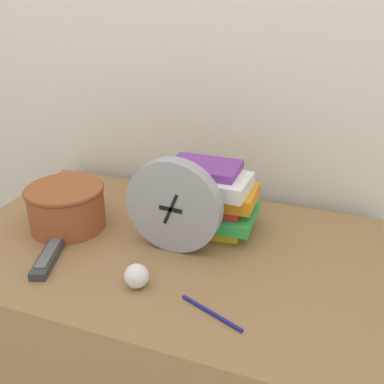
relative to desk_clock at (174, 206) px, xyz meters
name	(u,v)px	position (x,y,z in m)	size (l,w,h in m)	color
wall_back	(215,28)	(-0.04, 0.41, 0.37)	(6.00, 0.04, 2.40)	silver
desk	(166,348)	(-0.04, 0.01, -0.48)	(1.07, 0.68, 0.71)	olive
desk_clock	(174,206)	(0.00, 0.00, 0.00)	(0.24, 0.04, 0.24)	#99999E
book_stack	(209,199)	(0.05, 0.13, -0.03)	(0.26, 0.18, 0.19)	yellow
basket	(66,205)	(-0.32, 0.00, -0.06)	(0.21, 0.21, 0.12)	#994C28
tv_remote	(50,255)	(-0.27, -0.15, -0.11)	(0.10, 0.19, 0.02)	#333338
crumpled_paper_ball	(137,276)	(-0.02, -0.17, -0.09)	(0.06, 0.06, 0.06)	white
pen	(211,313)	(0.17, -0.20, -0.12)	(0.15, 0.06, 0.01)	navy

